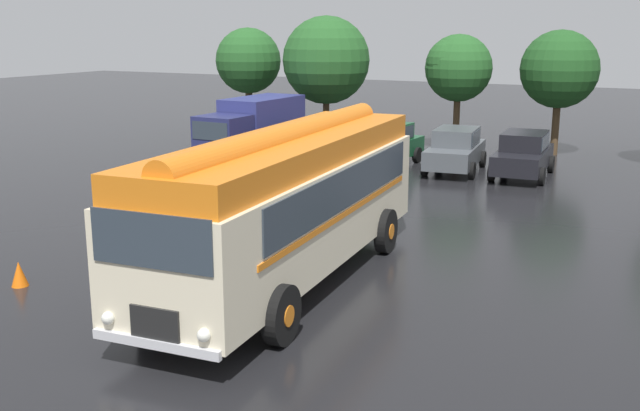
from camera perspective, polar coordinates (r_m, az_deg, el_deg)
ground_plane at (r=16.79m, az=-4.58°, el=-5.61°), size 120.00×120.00×0.00m
vintage_bus at (r=16.09m, az=-2.44°, el=0.59°), size 3.42×10.28×3.49m
car_near_left at (r=31.11m, az=-0.38°, el=4.92°), size 2.34×4.37×1.66m
car_mid_left at (r=30.29m, az=4.97°, el=4.64°), size 2.16×4.30×1.66m
car_mid_right at (r=29.43m, az=10.28°, el=4.22°), size 2.31×4.36×1.66m
car_far_right at (r=28.91m, az=15.23°, el=3.79°), size 2.14×4.29×1.66m
box_van at (r=32.27m, az=-5.09°, el=6.11°), size 2.47×5.83×2.50m
tree_far_left at (r=39.44m, az=-5.55°, el=10.99°), size 3.35×3.35×5.44m
tree_left_of_centre at (r=36.44m, az=0.32°, el=11.10°), size 4.17×4.17×6.00m
tree_centre at (r=34.37m, az=10.35°, el=10.35°), size 2.99×2.99×5.17m
tree_right_of_centre at (r=34.00m, az=17.77°, el=9.83°), size 3.33×3.33×5.37m
traffic_cone at (r=17.48m, az=-21.94°, el=-4.85°), size 0.36×0.36×0.55m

